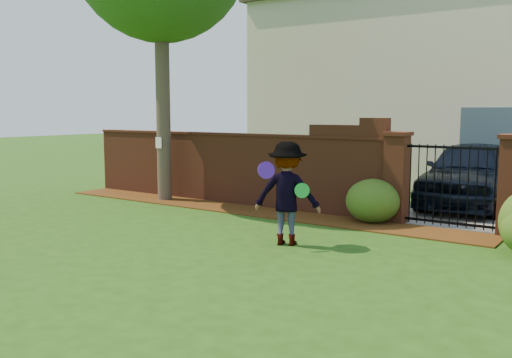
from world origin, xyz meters
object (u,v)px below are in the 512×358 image
Objects in this scene: man at (286,194)px; frisbee_green at (302,190)px; car at (469,174)px; frisbee_purple at (266,170)px.

frisbee_green is (0.33, -0.04, 0.09)m from man.
car is 5.87m from frisbee_green.
frisbee_purple is (-1.76, -6.06, 0.52)m from car.
man reaches higher than frisbee_green.
frisbee_purple is at bearing -146.32° from frisbee_green.
frisbee_purple is at bearing -108.70° from car.
man reaches higher than car.
car is at bearing 73.79° from frisbee_purple.
man is 7.02× the size of frisbee_green.
frisbee_green is (-1.26, -5.73, 0.18)m from car.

